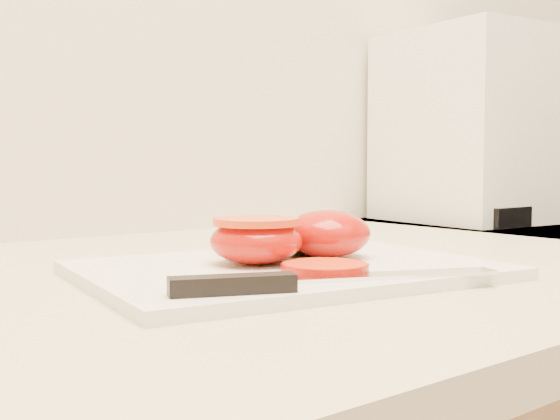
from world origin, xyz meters
TOP-DOWN VIEW (x-y plane):
  - cutting_board at (-0.27, 1.61)m, footprint 0.36×0.29m
  - tomato_half_dome at (-0.21, 1.62)m, footprint 0.08×0.08m
  - tomato_half_cut at (-0.29, 1.63)m, footprint 0.08×0.08m
  - tomato_slice_0 at (-0.27, 1.56)m, footprint 0.07×0.07m
  - lettuce_leaf_0 at (-0.23, 1.68)m, footprint 0.13×0.11m
  - knife at (-0.33, 1.52)m, footprint 0.25×0.09m
  - appliance at (0.30, 1.85)m, footprint 0.22×0.27m

SIDE VIEW (x-z plane):
  - cutting_board at x=-0.27m, z-range 0.93..0.94m
  - tomato_slice_0 at x=-0.27m, z-range 0.94..0.95m
  - knife at x=-0.33m, z-range 0.94..0.95m
  - lettuce_leaf_0 at x=-0.23m, z-range 0.94..0.96m
  - tomato_half_cut at x=-0.29m, z-range 0.94..0.98m
  - tomato_half_dome at x=-0.21m, z-range 0.94..0.98m
  - appliance at x=0.30m, z-range 0.93..1.23m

